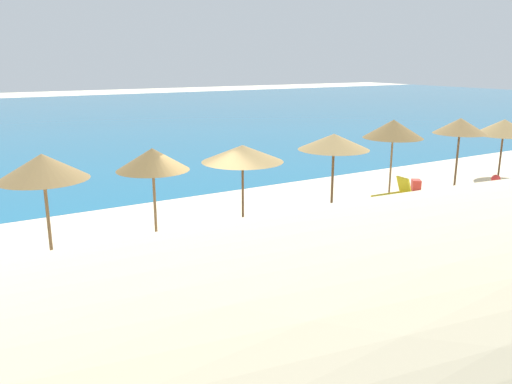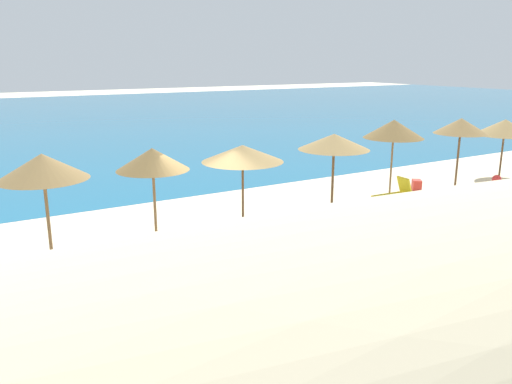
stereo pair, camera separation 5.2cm
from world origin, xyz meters
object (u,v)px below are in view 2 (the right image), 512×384
Objects in this scene: beach_umbrella_5 at (243,154)px; lounge_chair_0 at (395,193)px; beach_umbrella_6 at (334,142)px; beach_ball at (497,179)px; beach_umbrella_3 at (43,167)px; beach_umbrella_4 at (152,159)px; beach_umbrella_9 at (505,127)px; beach_umbrella_8 at (461,126)px; cooler_box at (417,185)px; beach_umbrella_7 at (394,129)px.

beach_umbrella_5 reaches higher than lounge_chair_0.
beach_umbrella_6 is 7.04× the size of beach_ball.
beach_umbrella_3 is 12.07m from lounge_chair_0.
beach_umbrella_4 is 1.04× the size of beach_umbrella_9.
beach_umbrella_3 is 7.33× the size of beach_ball.
beach_umbrella_4 is 12.77m from beach_umbrella_8.
beach_umbrella_4 is at bearing -179.16° from beach_umbrella_5.
beach_umbrella_4 is 0.94× the size of beach_umbrella_8.
beach_umbrella_6 is at bearing -173.83° from cooler_box.
beach_umbrella_6 is 3.30m from beach_umbrella_7.
beach_umbrella_6 reaches higher than lounge_chair_0.
cooler_box is at bearing 162.92° from beach_umbrella_8.
beach_ball is at bearing -3.40° from beach_umbrella_4.
beach_umbrella_8 is at bearing -8.43° from beach_umbrella_7.
beach_ball is at bearing -2.80° from beach_umbrella_6.
beach_umbrella_3 is 0.98× the size of beach_umbrella_8.
beach_umbrella_3 is at bearing -177.82° from beach_umbrella_4.
beach_umbrella_7 reaches higher than beach_ball.
beach_umbrella_6 is (3.28, -0.51, 0.18)m from beach_umbrella_5.
lounge_chair_0 is at bearing -156.87° from cooler_box.
beach_umbrella_5 is 0.91× the size of beach_umbrella_8.
lounge_chair_0 is at bearing -125.57° from beach_umbrella_7.
beach_umbrella_7 reaches higher than beach_umbrella_6.
beach_umbrella_8 is at bearing -174.05° from beach_umbrella_9.
beach_umbrella_9 is 5.68× the size of cooler_box.
beach_umbrella_3 is 14.21m from cooler_box.
beach_umbrella_6 reaches higher than beach_ball.
lounge_chair_0 is at bearing -8.80° from beach_umbrella_5.
beach_umbrella_3 reaches higher than cooler_box.
beach_umbrella_8 is at bearing -2.98° from beach_umbrella_5.
beach_umbrella_8 is (15.73, -0.35, 0.08)m from beach_umbrella_3.
beach_umbrella_8 is 4.45m from lounge_chair_0.
beach_umbrella_8 reaches higher than beach_umbrella_4.
beach_umbrella_7 is 6.68m from beach_umbrella_9.
beach_umbrella_8 reaches higher than beach_umbrella_9.
beach_umbrella_7 is 1.03× the size of beach_umbrella_8.
cooler_box is (11.06, 0.06, -2.15)m from beach_umbrella_4.
beach_umbrella_5 is 6.55m from beach_umbrella_7.
beach_umbrella_3 is 9.25m from beach_umbrella_6.
beach_umbrella_8 reaches higher than beach_umbrella_5.
beach_ball is at bearing -87.08° from lounge_chair_0.
beach_ball is at bearing -149.49° from beach_umbrella_9.
beach_umbrella_8 is (9.77, -0.51, 0.30)m from beach_umbrella_5.
cooler_box is at bearing 166.18° from beach_ball.
beach_ball is (5.99, -0.01, -0.18)m from lounge_chair_0.
beach_umbrella_6 is (9.24, -0.35, -0.05)m from beach_umbrella_3.
beach_ball is at bearing -2.47° from beach_umbrella_3.
beach_umbrella_8 is at bearing -17.08° from cooler_box.
beach_umbrella_9 is at bearing 0.02° from beach_umbrella_3.
beach_umbrella_8 is (12.76, -0.47, 0.19)m from beach_umbrella_4.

